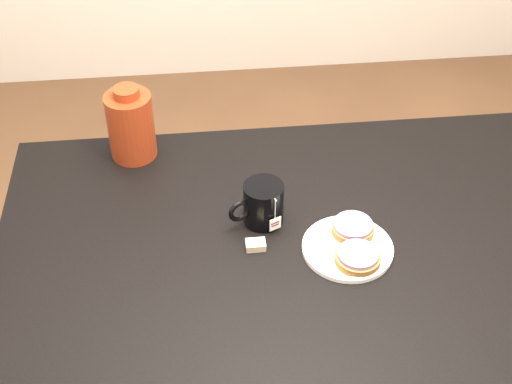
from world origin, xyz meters
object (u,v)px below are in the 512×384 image
at_px(bagel_back, 353,228).
at_px(bagel_front, 358,257).
at_px(table, 299,266).
at_px(teabag_pouch, 256,245).
at_px(mug, 263,203).
at_px(plate, 348,248).
at_px(bagel_package, 131,125).

relative_size(bagel_back, bagel_front, 1.04).
height_order(table, bagel_front, bagel_front).
xyz_separation_m(bagel_back, teabag_pouch, (-0.23, -0.02, -0.02)).
xyz_separation_m(bagel_front, mug, (-0.19, 0.17, 0.03)).
distance_m(plate, mug, 0.22).
height_order(mug, bagel_package, bagel_package).
xyz_separation_m(bagel_back, bagel_front, (-0.01, -0.09, -0.00)).
xyz_separation_m(mug, teabag_pouch, (-0.03, -0.09, -0.04)).
distance_m(mug, bagel_package, 0.43).
distance_m(bagel_front, mug, 0.26).
distance_m(bagel_front, bagel_package, 0.68).
relative_size(mug, bagel_package, 0.73).
relative_size(plate, bagel_front, 1.58).
xyz_separation_m(table, mug, (-0.08, 0.08, 0.14)).
height_order(bagel_back, mug, mug).
xyz_separation_m(mug, bagel_package, (-0.31, 0.29, 0.04)).
xyz_separation_m(plate, mug, (-0.18, 0.12, 0.05)).
distance_m(table, teabag_pouch, 0.14).
bearing_deg(bagel_front, plate, 103.51).
bearing_deg(teabag_pouch, table, 5.94).
distance_m(table, bagel_front, 0.18).
xyz_separation_m(plate, bagel_package, (-0.49, 0.41, 0.09)).
height_order(plate, teabag_pouch, teabag_pouch).
relative_size(bagel_front, bagel_package, 0.65).
bearing_deg(mug, bagel_package, 112.01).
relative_size(table, teabag_pouch, 31.11).
bearing_deg(teabag_pouch, plate, -8.00).
relative_size(plate, bagel_back, 1.52).
height_order(plate, bagel_front, bagel_front).
bearing_deg(table, teabag_pouch, -174.06).
bearing_deg(bagel_package, bagel_back, -35.55).
bearing_deg(table, bagel_front, -37.73).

